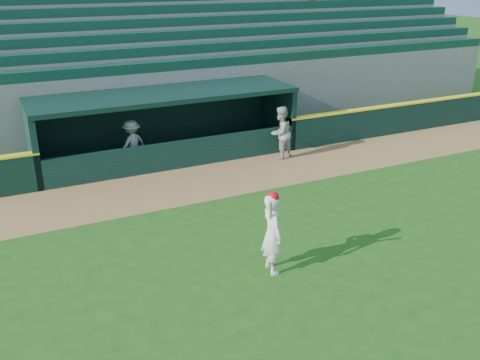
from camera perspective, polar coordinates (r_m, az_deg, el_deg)
The scene contains 9 objects.
ground at distance 13.42m, azimuth 3.02°, elevation -7.44°, with size 120.00×120.00×0.00m, color #1E4C13.
warning_track at distance 17.44m, azimuth -4.75°, elevation -0.36°, with size 40.00×3.00×0.01m, color olive.
field_wall_right at distance 25.31m, azimuth 20.61°, elevation 6.73°, with size 15.50×0.30×1.20m, color black.
wall_stripe_right at distance 25.17m, azimuth 20.80°, elevation 8.11°, with size 15.50×0.32×0.06m, color yellow.
dugout_player_front at distance 19.51m, azimuth 4.34°, elevation 5.05°, with size 0.94×0.73×1.94m, color #A6A6A1.
dugout_player_inside at distance 18.94m, azimuth -11.43°, elevation 3.78°, with size 1.10×0.63×1.70m, color #A8A8A3.
dugout at distance 19.80m, azimuth -8.19°, elevation 6.31°, with size 9.40×2.80×2.46m.
stands at distance 23.87m, azimuth -11.85°, elevation 11.23°, with size 34.50×6.25×7.61m.
batter_at_plate at distance 12.10m, azimuth 3.45°, elevation -5.59°, with size 0.59×0.81×1.99m.
Camera 1 is at (-5.75, -10.23, 6.51)m, focal length 40.00 mm.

